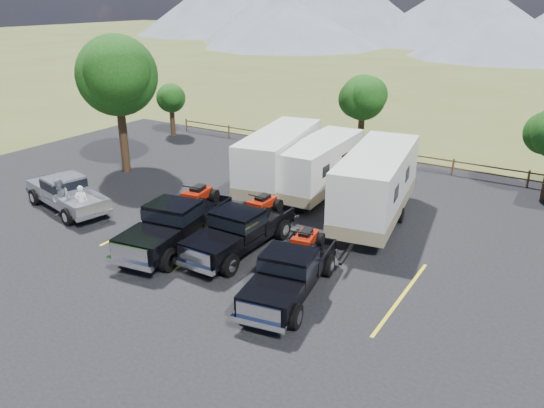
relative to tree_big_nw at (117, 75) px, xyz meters
The scene contains 17 objects.
ground 16.44m from the tree_big_nw, 35.73° to the right, with size 320.00×320.00×0.00m, color #505925.
asphalt_lot 14.99m from the tree_big_nw, 25.65° to the right, with size 44.00×34.00×0.04m, color black.
stall_lines 14.61m from the tree_big_nw, 21.83° to the right, with size 12.12×5.50×0.01m.
tree_big_nw is the anchor object (origin of this frame).
tree_north 14.61m from the tree_big_nw, 43.53° to the left, with size 3.46×3.24×5.25m.
tree_nw_small 9.15m from the tree_big_nw, 113.52° to the left, with size 2.59×2.43×3.85m.
rail_fence 18.06m from the tree_big_nw, 33.08° to the left, with size 36.12×0.12×1.00m.
mountain_range 97.10m from the tree_big_nw, 87.10° to the left, with size 209.00×71.00×20.00m.
rig_left 11.80m from the tree_big_nw, 32.54° to the right, with size 2.94×6.56×2.12m.
rig_center 13.53m from the tree_big_nw, 22.74° to the right, with size 2.11×5.90×1.97m.
rig_right 17.26m from the tree_big_nw, 24.23° to the right, with size 2.70×5.82×1.87m.
trailer_left 10.28m from the tree_big_nw, 12.91° to the left, with size 3.61×9.03×3.13m.
trailer_center 12.43m from the tree_big_nw, 12.39° to the left, with size 2.41×8.26×2.87m.
trailer_right 15.71m from the tree_big_nw, ahead, with size 3.62×9.51×3.29m.
pickup_silver 7.80m from the tree_big_nw, 69.68° to the right, with size 5.77×2.92×1.66m.
person_a 8.56m from the tree_big_nw, 59.54° to the right, with size 0.59×0.39×1.61m, color white.
person_b 8.43m from the tree_big_nw, 67.77° to the right, with size 0.90×0.70×1.85m, color gray.
Camera 1 is at (10.56, -11.79, 9.73)m, focal length 35.00 mm.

